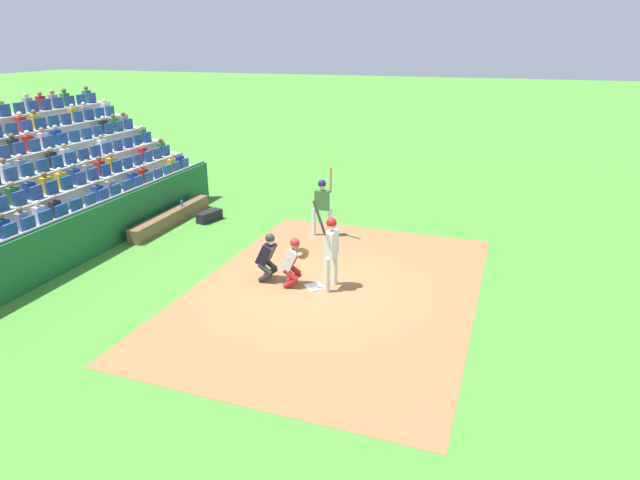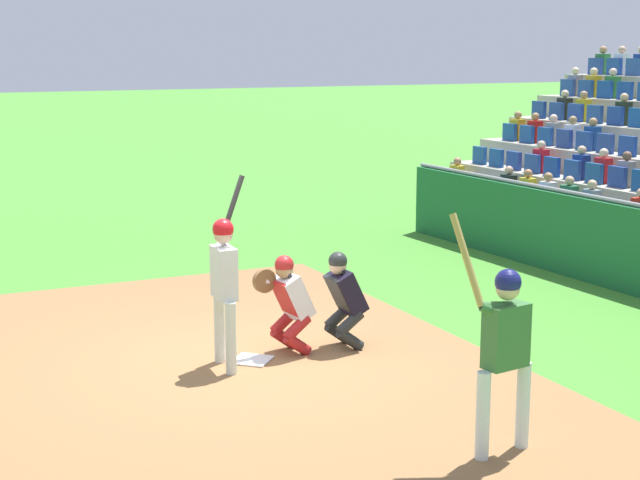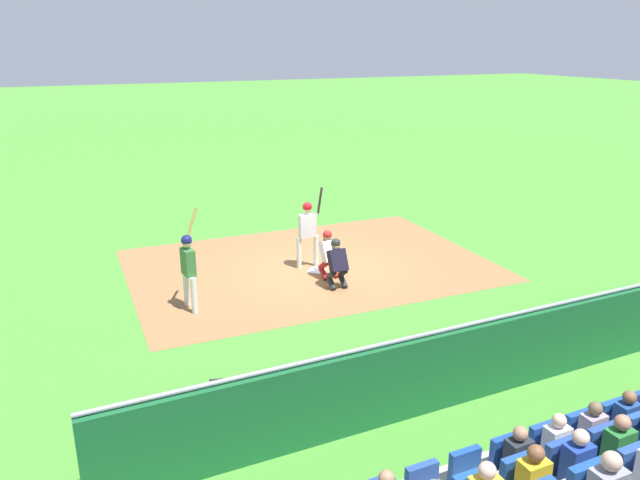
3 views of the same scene
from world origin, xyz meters
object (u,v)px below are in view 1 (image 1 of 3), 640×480
Objects in this scene: water_bottle_on_bench at (182,203)px; equipment_duffel_bag at (209,216)px; batter_at_plate at (331,245)px; home_plate_umpire at (268,255)px; home_plate_marker at (315,287)px; dugout_bench at (172,217)px; catcher_crouching at (293,259)px; on_deck_batter at (322,201)px.

water_bottle_on_bench reaches higher than equipment_duffel_bag.
home_plate_umpire is at bearing -88.03° from batter_at_plate.
dugout_bench is (-3.17, -6.08, 0.20)m from home_plate_marker.
catcher_crouching is 5.99m from equipment_duffel_bag.
water_bottle_on_bench is at bearing -68.21° from equipment_duffel_bag.
water_bottle_on_bench is 1.05m from equipment_duffel_bag.
dugout_bench is (-3.14, -4.82, -0.48)m from home_plate_umpire.
catcher_crouching is 6.67m from water_bottle_on_bench.
water_bottle_on_bench reaches higher than dugout_bench.
on_deck_batter reaches higher than home_plate_umpire.
dugout_bench is 5.19m from on_deck_batter.
water_bottle_on_bench is at bearing -127.87° from home_plate_umpire.
home_plate_marker is at bearing 62.45° from dugout_bench.
home_plate_marker is at bearing 88.49° from home_plate_umpire.
home_plate_marker is at bearing 99.09° from catcher_crouching.
catcher_crouching is 6.45m from dugout_bench.
home_plate_marker is 7.09m from water_bottle_on_bench.
water_bottle_on_bench is 0.25× the size of equipment_duffel_bag.
home_plate_marker is at bearing 69.04° from equipment_duffel_bag.
equipment_duffel_bag is at bearing -124.58° from batter_at_plate.
batter_at_plate is 9.98× the size of water_bottle_on_bench.
dugout_bench is 18.27× the size of water_bottle_on_bench.
catcher_crouching is (0.09, -0.54, 0.70)m from home_plate_marker.
catcher_crouching reaches higher than dugout_bench.
home_plate_umpire is 5.78m from dugout_bench.
dugout_bench is at bearing -117.55° from home_plate_marker.
equipment_duffel_bag reaches higher than home_plate_marker.
equipment_duffel_bag is (-0.65, 1.04, -0.05)m from dugout_bench.
catcher_crouching reaches higher than home_plate_umpire.
on_deck_batter is (-3.71, -0.45, 0.40)m from catcher_crouching.
batter_at_plate is at bearing 103.35° from home_plate_marker.
batter_at_plate is at bearing 60.32° from water_bottle_on_bench.
water_bottle_on_bench is (-3.64, -6.39, -0.58)m from batter_at_plate.
home_plate_marker is 1.43m from home_plate_umpire.
dugout_bench is 1.23m from equipment_duffel_bag.
dugout_bench is 4.62× the size of equipment_duffel_bag.
home_plate_umpire reaches higher than home_plate_marker.
catcher_crouching is 0.73m from home_plate_umpire.
equipment_duffel_bag is (-3.79, -3.78, -0.53)m from home_plate_umpire.
on_deck_batter reaches higher than water_bottle_on_bench.
equipment_duffel_bag is at bearing -92.76° from on_deck_batter.
home_plate_umpire is at bearing -99.44° from catcher_crouching.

